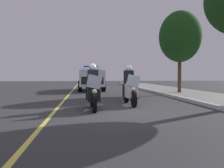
% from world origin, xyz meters
% --- Properties ---
extents(ground_plane, '(80.00, 80.00, 0.00)m').
position_xyz_m(ground_plane, '(0.00, 0.00, 0.00)').
color(ground_plane, '#333335').
extents(curb_strip, '(48.00, 0.24, 0.15)m').
position_xyz_m(curb_strip, '(0.00, 3.83, 0.07)').
color(curb_strip, '#B7B5AD').
rests_on(curb_strip, ground).
extents(lane_stripe_center, '(48.00, 0.12, 0.01)m').
position_xyz_m(lane_stripe_center, '(0.00, -2.20, 0.00)').
color(lane_stripe_center, '#E0D14C').
rests_on(lane_stripe_center, ground).
extents(police_motorcycle_lead_left, '(2.14, 0.57, 1.72)m').
position_xyz_m(police_motorcycle_lead_left, '(-0.47, -0.83, 0.70)').
color(police_motorcycle_lead_left, black).
rests_on(police_motorcycle_lead_left, ground).
extents(police_motorcycle_lead_right, '(2.14, 0.57, 1.72)m').
position_xyz_m(police_motorcycle_lead_right, '(-1.56, 0.77, 0.70)').
color(police_motorcycle_lead_right, black).
rests_on(police_motorcycle_lead_right, ground).
extents(police_suv, '(4.95, 2.18, 2.05)m').
position_xyz_m(police_suv, '(-10.82, -0.68, 1.07)').
color(police_suv, silver).
rests_on(police_suv, ground).
extents(tree_far_back, '(2.81, 2.81, 5.51)m').
position_xyz_m(tree_far_back, '(-6.71, 5.25, 3.87)').
color(tree_far_back, '#4C3823').
rests_on(tree_far_back, sidewalk_strip).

